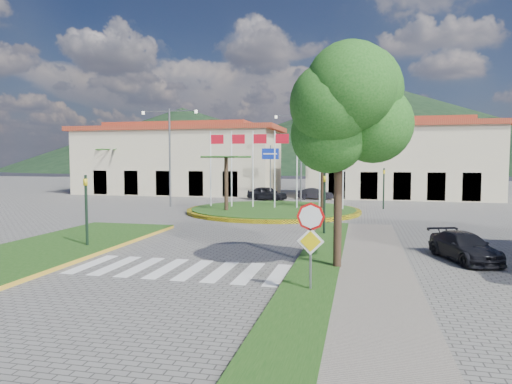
% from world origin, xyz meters
% --- Properties ---
extents(ground, '(160.00, 160.00, 0.00)m').
position_xyz_m(ground, '(0.00, 0.00, 0.00)').
color(ground, slate).
rests_on(ground, ground).
extents(sidewalk_right, '(4.00, 28.00, 0.15)m').
position_xyz_m(sidewalk_right, '(6.00, 2.00, 0.07)').
color(sidewalk_right, gray).
rests_on(sidewalk_right, ground).
extents(verge_right, '(1.60, 28.00, 0.18)m').
position_xyz_m(verge_right, '(4.80, 2.00, 0.09)').
color(verge_right, '#184413').
rests_on(verge_right, ground).
extents(median_left, '(5.00, 14.00, 0.18)m').
position_xyz_m(median_left, '(-6.50, 6.00, 0.09)').
color(median_left, '#184413').
rests_on(median_left, ground).
extents(crosswalk, '(8.00, 3.00, 0.01)m').
position_xyz_m(crosswalk, '(0.00, 4.00, 0.01)').
color(crosswalk, silver).
rests_on(crosswalk, ground).
extents(roundabout_island, '(12.70, 12.70, 6.00)m').
position_xyz_m(roundabout_island, '(0.00, 22.00, 0.18)').
color(roundabout_island, yellow).
rests_on(roundabout_island, ground).
extents(stop_sign, '(0.80, 0.11, 2.65)m').
position_xyz_m(stop_sign, '(4.90, 1.96, 1.79)').
color(stop_sign, slate).
rests_on(stop_sign, ground).
extents(deciduous_tree, '(3.60, 3.60, 6.80)m').
position_xyz_m(deciduous_tree, '(5.50, 5.00, 5.18)').
color(deciduous_tree, black).
rests_on(deciduous_tree, ground).
extents(traffic_light_left, '(0.15, 0.18, 3.20)m').
position_xyz_m(traffic_light_left, '(-5.20, 6.50, 1.94)').
color(traffic_light_left, black).
rests_on(traffic_light_left, ground).
extents(traffic_light_right, '(0.15, 0.18, 3.20)m').
position_xyz_m(traffic_light_right, '(4.50, 12.00, 1.94)').
color(traffic_light_right, black).
rests_on(traffic_light_right, ground).
extents(traffic_light_far, '(0.18, 0.15, 3.20)m').
position_xyz_m(traffic_light_far, '(8.00, 26.00, 1.94)').
color(traffic_light_far, black).
rests_on(traffic_light_far, ground).
extents(direction_sign_west, '(1.60, 0.14, 5.20)m').
position_xyz_m(direction_sign_west, '(-2.00, 30.97, 3.53)').
color(direction_sign_west, slate).
rests_on(direction_sign_west, ground).
extents(direction_sign_east, '(1.60, 0.14, 5.20)m').
position_xyz_m(direction_sign_east, '(3.00, 30.97, 3.53)').
color(direction_sign_east, slate).
rests_on(direction_sign_east, ground).
extents(street_lamp_centre, '(4.80, 0.16, 8.00)m').
position_xyz_m(street_lamp_centre, '(1.00, 30.00, 4.50)').
color(street_lamp_centre, slate).
rests_on(street_lamp_centre, ground).
extents(street_lamp_west, '(4.80, 0.16, 8.00)m').
position_xyz_m(street_lamp_west, '(-9.00, 24.00, 4.50)').
color(street_lamp_west, slate).
rests_on(street_lamp_west, ground).
extents(building_left, '(23.32, 9.54, 8.05)m').
position_xyz_m(building_left, '(-14.00, 38.00, 3.90)').
color(building_left, beige).
rests_on(building_left, ground).
extents(building_right, '(19.08, 9.54, 8.05)m').
position_xyz_m(building_right, '(10.00, 38.00, 3.90)').
color(building_right, beige).
rests_on(building_right, ground).
extents(hill_far_west, '(140.00, 140.00, 22.00)m').
position_xyz_m(hill_far_west, '(-55.00, 140.00, 11.00)').
color(hill_far_west, black).
rests_on(hill_far_west, ground).
extents(hill_far_mid, '(180.00, 180.00, 30.00)m').
position_xyz_m(hill_far_mid, '(15.00, 160.00, 15.00)').
color(hill_far_mid, black).
rests_on(hill_far_mid, ground).
extents(hill_near_back, '(110.00, 110.00, 16.00)m').
position_xyz_m(hill_near_back, '(-10.00, 130.00, 8.00)').
color(hill_near_back, black).
rests_on(hill_near_back, ground).
extents(white_van, '(4.79, 3.54, 1.21)m').
position_xyz_m(white_van, '(-13.21, 36.12, 0.60)').
color(white_van, white).
rests_on(white_van, ground).
extents(car_dark_a, '(4.15, 2.66, 1.32)m').
position_xyz_m(car_dark_a, '(-2.43, 31.60, 0.66)').
color(car_dark_a, black).
rests_on(car_dark_a, ground).
extents(car_dark_b, '(3.44, 1.24, 1.13)m').
position_xyz_m(car_dark_b, '(2.00, 33.49, 0.56)').
color(car_dark_b, black).
rests_on(car_dark_b, ground).
extents(car_side_right, '(2.57, 3.93, 1.06)m').
position_xyz_m(car_side_right, '(10.15, 7.77, 0.53)').
color(car_side_right, black).
rests_on(car_side_right, ground).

